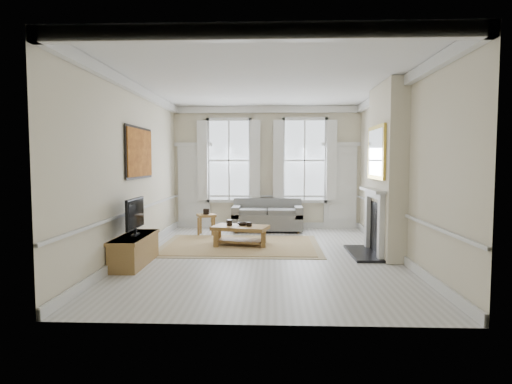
{
  "coord_description": "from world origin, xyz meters",
  "views": [
    {
      "loc": [
        0.16,
        -8.38,
        1.88
      ],
      "look_at": [
        -0.17,
        0.32,
        1.25
      ],
      "focal_mm": 30.0,
      "sensor_mm": 36.0,
      "label": 1
    }
  ],
  "objects_px": {
    "coffee_table": "(240,229)",
    "tv_stand": "(135,250)",
    "sofa": "(267,217)",
    "side_table": "(206,218)"
  },
  "relations": [
    {
      "from": "coffee_table",
      "to": "tv_stand",
      "type": "xyz_separation_m",
      "value": [
        -1.79,
        -1.8,
        -0.1
      ]
    },
    {
      "from": "coffee_table",
      "to": "tv_stand",
      "type": "height_order",
      "value": "tv_stand"
    },
    {
      "from": "sofa",
      "to": "side_table",
      "type": "height_order",
      "value": "sofa"
    },
    {
      "from": "sofa",
      "to": "side_table",
      "type": "distance_m",
      "value": 1.7
    },
    {
      "from": "coffee_table",
      "to": "tv_stand",
      "type": "relative_size",
      "value": 0.89
    },
    {
      "from": "side_table",
      "to": "tv_stand",
      "type": "xyz_separation_m",
      "value": [
        -0.82,
        -3.2,
        -0.15
      ]
    },
    {
      "from": "tv_stand",
      "to": "side_table",
      "type": "bearing_deg",
      "value": 75.69
    },
    {
      "from": "side_table",
      "to": "sofa",
      "type": "bearing_deg",
      "value": 24.51
    },
    {
      "from": "sofa",
      "to": "coffee_table",
      "type": "xyz_separation_m",
      "value": [
        -0.57,
        -2.11,
        0.0
      ]
    },
    {
      "from": "coffee_table",
      "to": "sofa",
      "type": "bearing_deg",
      "value": 88.95
    }
  ]
}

